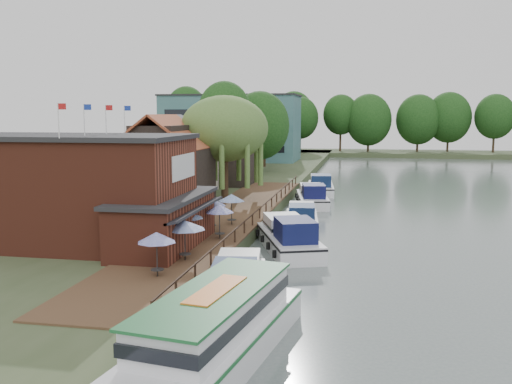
# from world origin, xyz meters

# --- Properties ---
(ground) EXTENTS (260.00, 260.00, 0.00)m
(ground) POSITION_xyz_m (0.00, 0.00, 0.00)
(ground) COLOR #505C5A
(ground) RESTS_ON ground
(land_bank) EXTENTS (50.00, 140.00, 1.00)m
(land_bank) POSITION_xyz_m (-30.00, 35.00, 0.50)
(land_bank) COLOR #384728
(land_bank) RESTS_ON ground
(quay_deck) EXTENTS (6.00, 50.00, 0.10)m
(quay_deck) POSITION_xyz_m (-8.00, 10.00, 1.05)
(quay_deck) COLOR #47301E
(quay_deck) RESTS_ON land_bank
(quay_rail) EXTENTS (0.20, 49.00, 1.00)m
(quay_rail) POSITION_xyz_m (-5.30, 10.50, 1.50)
(quay_rail) COLOR black
(quay_rail) RESTS_ON land_bank
(pub) EXTENTS (20.00, 11.00, 7.30)m
(pub) POSITION_xyz_m (-14.00, -1.00, 4.65)
(pub) COLOR maroon
(pub) RESTS_ON land_bank
(hotel_block) EXTENTS (25.40, 12.40, 12.30)m
(hotel_block) POSITION_xyz_m (-22.00, 70.00, 7.15)
(hotel_block) COLOR #38666B
(hotel_block) RESTS_ON land_bank
(cottage_a) EXTENTS (8.60, 7.60, 8.50)m
(cottage_a) POSITION_xyz_m (-15.00, 14.00, 5.25)
(cottage_a) COLOR black
(cottage_a) RESTS_ON land_bank
(cottage_b) EXTENTS (9.60, 8.60, 8.50)m
(cottage_b) POSITION_xyz_m (-18.00, 24.00, 5.25)
(cottage_b) COLOR beige
(cottage_b) RESTS_ON land_bank
(cottage_c) EXTENTS (7.60, 7.60, 8.50)m
(cottage_c) POSITION_xyz_m (-14.00, 33.00, 5.25)
(cottage_c) COLOR black
(cottage_c) RESTS_ON land_bank
(willow) EXTENTS (8.60, 8.60, 10.43)m
(willow) POSITION_xyz_m (-10.50, 19.00, 6.21)
(willow) COLOR #476B2D
(willow) RESTS_ON land_bank
(umbrella_0) EXTENTS (2.06, 2.06, 2.38)m
(umbrella_0) POSITION_xyz_m (-7.47, -7.66, 2.29)
(umbrella_0) COLOR navy
(umbrella_0) RESTS_ON quay_deck
(umbrella_1) EXTENTS (2.46, 2.46, 2.38)m
(umbrella_1) POSITION_xyz_m (-7.09, -4.15, 2.29)
(umbrella_1) COLOR navy
(umbrella_1) RESTS_ON quay_deck
(umbrella_2) EXTENTS (2.25, 2.25, 2.38)m
(umbrella_2) POSITION_xyz_m (-8.12, -0.66, 2.29)
(umbrella_2) COLOR #1A4693
(umbrella_2) RESTS_ON quay_deck
(umbrella_3) EXTENTS (2.01, 2.01, 2.38)m
(umbrella_3) POSITION_xyz_m (-6.57, 1.85, 2.29)
(umbrella_3) COLOR navy
(umbrella_3) RESTS_ON quay_deck
(umbrella_4) EXTENTS (2.20, 2.20, 2.38)m
(umbrella_4) POSITION_xyz_m (-7.90, 4.63, 2.29)
(umbrella_4) COLOR navy
(umbrella_4) RESTS_ON quay_deck
(umbrella_5) EXTENTS (2.04, 2.04, 2.38)m
(umbrella_5) POSITION_xyz_m (-6.96, 7.03, 2.29)
(umbrella_5) COLOR #1C489B
(umbrella_5) RESTS_ON quay_deck
(cruiser_0) EXTENTS (4.61, 10.09, 2.35)m
(cruiser_0) POSITION_xyz_m (-3.30, -7.14, 1.17)
(cruiser_0) COLOR white
(cruiser_0) RESTS_ON ground
(cruiser_1) EXTENTS (6.87, 11.18, 2.61)m
(cruiser_1) POSITION_xyz_m (-2.08, 3.90, 1.31)
(cruiser_1) COLOR silver
(cruiser_1) RESTS_ON ground
(cruiser_2) EXTENTS (4.09, 9.63, 2.24)m
(cruiser_2) POSITION_xyz_m (-2.08, 12.07, 1.12)
(cruiser_2) COLOR silver
(cruiser_2) RESTS_ON ground
(cruiser_3) EXTENTS (4.91, 10.45, 2.44)m
(cruiser_3) POSITION_xyz_m (-2.37, 24.74, 1.22)
(cruiser_3) COLOR silver
(cruiser_3) RESTS_ON ground
(cruiser_4) EXTENTS (4.31, 10.53, 2.50)m
(cruiser_4) POSITION_xyz_m (-2.22, 34.00, 1.25)
(cruiser_4) COLOR white
(cruiser_4) RESTS_ON ground
(tour_boat) EXTENTS (5.77, 13.76, 2.91)m
(tour_boat) POSITION_xyz_m (-2.49, -15.32, 1.45)
(tour_boat) COLOR silver
(tour_boat) RESTS_ON ground
(swan) EXTENTS (0.44, 0.44, 0.44)m
(swan) POSITION_xyz_m (-2.19, -13.27, 0.22)
(swan) COLOR white
(swan) RESTS_ON ground
(bank_tree_0) EXTENTS (7.31, 7.31, 13.16)m
(bank_tree_0) POSITION_xyz_m (-16.21, 41.81, 7.58)
(bank_tree_0) COLOR #143811
(bank_tree_0) RESTS_ON land_bank
(bank_tree_1) EXTENTS (8.81, 8.81, 12.03)m
(bank_tree_1) POSITION_xyz_m (-12.47, 48.39, 7.02)
(bank_tree_1) COLOR #143811
(bank_tree_1) RESTS_ON land_bank
(bank_tree_2) EXTENTS (6.15, 6.15, 11.47)m
(bank_tree_2) POSITION_xyz_m (-13.41, 57.40, 6.73)
(bank_tree_2) COLOR #143811
(bank_tree_2) RESTS_ON land_bank
(bank_tree_3) EXTENTS (8.09, 8.09, 11.34)m
(bank_tree_3) POSITION_xyz_m (-18.08, 76.39, 6.67)
(bank_tree_3) COLOR #143811
(bank_tree_3) RESTS_ON land_bank
(bank_tree_4) EXTENTS (8.72, 8.72, 11.88)m
(bank_tree_4) POSITION_xyz_m (-18.29, 85.81, 6.94)
(bank_tree_4) COLOR #143811
(bank_tree_4) RESTS_ON land_bank
(bank_tree_5) EXTENTS (8.37, 8.37, 12.63)m
(bank_tree_5) POSITION_xyz_m (-11.92, 95.59, 7.31)
(bank_tree_5) COLOR #143811
(bank_tree_5) RESTS_ON land_bank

